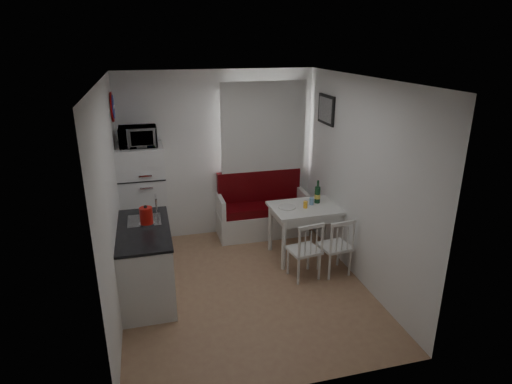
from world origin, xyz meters
TOP-DOWN VIEW (x-y plane):
  - floor at (0.00, 0.00)m, footprint 3.00×3.50m
  - ceiling at (0.00, 0.00)m, footprint 3.00×3.50m
  - wall_back at (0.00, 1.75)m, footprint 3.00×0.02m
  - wall_front at (0.00, -1.75)m, footprint 3.00×0.02m
  - wall_left at (-1.50, 0.00)m, footprint 0.02×3.50m
  - wall_right at (1.50, 0.00)m, footprint 0.02×3.50m
  - window at (0.70, 1.72)m, footprint 1.22×0.06m
  - curtain at (0.70, 1.65)m, footprint 1.35×0.02m
  - kitchen_counter at (-1.20, 0.16)m, footprint 0.62×1.32m
  - wall_sign at (-1.47, 1.45)m, footprint 0.03×0.40m
  - picture_frame at (1.48, 1.10)m, footprint 0.04×0.52m
  - bench at (0.63, 1.51)m, footprint 1.43×0.55m
  - dining_table at (1.06, 0.63)m, footprint 1.05×0.74m
  - chair_left at (0.81, -0.03)m, footprint 0.44×0.42m
  - chair_right at (1.25, -0.03)m, footprint 0.43×0.41m
  - fridge at (-1.18, 1.40)m, footprint 0.64×0.64m
  - microwave at (-1.18, 1.35)m, footprint 0.51×0.34m
  - kettle at (-1.15, 0.23)m, footprint 0.18×0.18m
  - wine_bottle at (1.25, 0.73)m, footprint 0.08×0.08m
  - drinking_glass_orange at (1.01, 0.58)m, footprint 0.06×0.06m
  - drinking_glass_blue at (1.14, 0.68)m, footprint 0.06×0.06m
  - plate at (0.76, 0.65)m, footprint 0.25×0.25m

SIDE VIEW (x-z plane):
  - floor at x=0.00m, z-range -0.01..0.01m
  - bench at x=0.63m, z-range -0.17..0.85m
  - kitchen_counter at x=-1.20m, z-range -0.12..1.04m
  - chair_right at x=1.25m, z-range 0.29..0.72m
  - chair_left at x=0.81m, z-range 0.29..0.73m
  - dining_table at x=1.06m, z-range 0.30..1.07m
  - plate at x=0.76m, z-range 0.77..0.79m
  - fridge at x=-1.18m, z-range 0.00..1.61m
  - drinking_glass_orange at x=1.01m, z-range 0.77..0.87m
  - drinking_glass_blue at x=1.14m, z-range 0.77..0.87m
  - wine_bottle at x=1.25m, z-range 0.77..1.11m
  - kettle at x=-1.15m, z-range 0.90..1.15m
  - wall_back at x=0.00m, z-range 0.00..2.60m
  - wall_front at x=0.00m, z-range 0.00..2.60m
  - wall_left at x=-1.50m, z-range 0.00..2.60m
  - wall_right at x=1.50m, z-range 0.00..2.60m
  - window at x=0.70m, z-range 0.89..2.36m
  - curtain at x=0.70m, z-range 0.93..2.42m
  - microwave at x=-1.18m, z-range 1.61..1.89m
  - picture_frame at x=1.48m, z-range 1.84..2.26m
  - wall_sign at x=-1.47m, z-range 1.95..2.35m
  - ceiling at x=0.00m, z-range 2.59..2.61m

